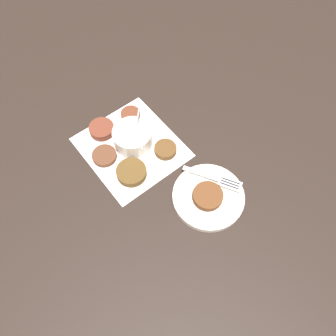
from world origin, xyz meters
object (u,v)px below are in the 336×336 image
fritter_on_plate (208,196)px  fork (218,180)px  serving_plate (208,196)px  sauce_bowl (134,137)px

fritter_on_plate → fork: fritter_on_plate is taller
fritter_on_plate → serving_plate: bearing=121.8°
serving_plate → sauce_bowl: bearing=-162.6°
sauce_bowl → serving_plate: sauce_bowl is taller
fork → serving_plate: bearing=-64.7°
sauce_bowl → fork: sauce_bowl is taller
fritter_on_plate → fork: size_ratio=0.55×
serving_plate → fritter_on_plate: bearing=-58.2°
sauce_bowl → serving_plate: bearing=17.4°
serving_plate → fork: size_ratio=1.32×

